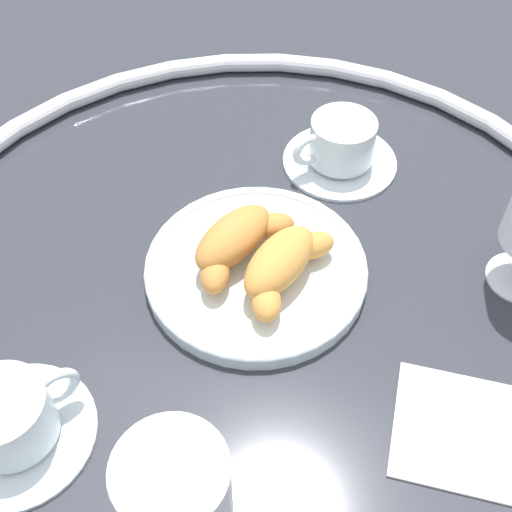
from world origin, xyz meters
TOP-DOWN VIEW (x-y plane):
  - ground_plane at (0.00, 0.00)m, footprint 2.20×2.20m
  - table_chrome_rim at (0.00, 0.00)m, footprint 0.79×0.79m
  - pastry_plate at (-0.02, -0.01)m, footprint 0.23×0.23m
  - croissant_large at (-0.02, -0.03)m, footprint 0.13×0.10m
  - croissant_small at (-0.01, 0.02)m, footprint 0.13×0.09m
  - coffee_cup_near at (-0.21, 0.04)m, footprint 0.14×0.14m
  - coffee_cup_far at (0.21, -0.15)m, footprint 0.14×0.14m
  - juice_glass_left at (0.25, 0.01)m, footprint 0.08×0.08m
  - folded_napkin at (0.10, 0.21)m, footprint 0.11×0.11m

SIDE VIEW (x-z plane):
  - ground_plane at x=0.00m, z-range 0.00..0.00m
  - folded_napkin at x=0.10m, z-range 0.00..0.01m
  - pastry_plate at x=-0.02m, z-range 0.00..0.02m
  - table_chrome_rim at x=0.00m, z-range 0.00..0.02m
  - coffee_cup_near at x=-0.21m, z-range 0.00..0.06m
  - coffee_cup_far at x=0.21m, z-range 0.00..0.06m
  - croissant_large at x=-0.02m, z-range 0.02..0.06m
  - croissant_small at x=-0.01m, z-range 0.02..0.06m
  - juice_glass_left at x=0.25m, z-range 0.02..0.16m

